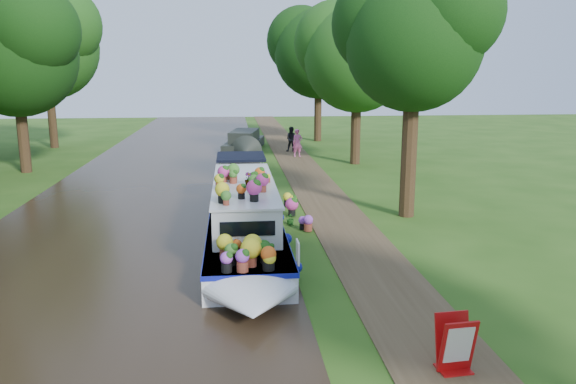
{
  "coord_description": "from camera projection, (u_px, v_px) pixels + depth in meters",
  "views": [
    {
      "loc": [
        -2.61,
        -16.65,
        5.27
      ],
      "look_at": [
        -0.76,
        1.64,
        1.3
      ],
      "focal_mm": 35.0,
      "sensor_mm": 36.0,
      "label": 1
    }
  ],
  "objects": [
    {
      "name": "canal_water",
      "position": [
        121.0,
        249.0,
        16.96
      ],
      "size": [
        10.0,
        100.0,
        0.02
      ],
      "primitive_type": "cube",
      "color": "black",
      "rests_on": "ground"
    },
    {
      "name": "pedestrian_pink",
      "position": [
        297.0,
        143.0,
        34.94
      ],
      "size": [
        0.67,
        0.48,
        1.72
      ],
      "primitive_type": "imported",
      "rotation": [
        0.0,
        0.0,
        0.11
      ],
      "color": "#D5579D",
      "rests_on": "towpath"
    },
    {
      "name": "tree_far_d",
      "position": [
        45.0,
        39.0,
        37.95
      ],
      "size": [
        8.05,
        7.7,
        10.85
      ],
      "color": "#301F10",
      "rests_on": "ground"
    },
    {
      "name": "tree_near_mid",
      "position": [
        357.0,
        50.0,
        31.31
      ],
      "size": [
        6.9,
        6.6,
        9.4
      ],
      "color": "#301F10",
      "rests_on": "ground"
    },
    {
      "name": "tree_near_far",
      "position": [
        318.0,
        47.0,
        41.83
      ],
      "size": [
        7.59,
        7.26,
        10.3
      ],
      "color": "#301F10",
      "rests_on": "ground"
    },
    {
      "name": "pedestrian_dark",
      "position": [
        292.0,
        139.0,
        37.04
      ],
      "size": [
        0.91,
        0.77,
        1.66
      ],
      "primitive_type": "imported",
      "rotation": [
        0.0,
        0.0,
        -0.2
      ],
      "color": "black",
      "rests_on": "towpath"
    },
    {
      "name": "sandwich_board",
      "position": [
        455.0,
        347.0,
        9.93
      ],
      "size": [
        0.66,
        0.56,
        1.02
      ],
      "rotation": [
        0.0,
        0.0,
        0.09
      ],
      "color": "#B70D0D",
      "rests_on": "towpath"
    },
    {
      "name": "plant_boat",
      "position": [
        244.0,
        214.0,
        17.64
      ],
      "size": [
        2.29,
        13.52,
        2.31
      ],
      "color": "silver",
      "rests_on": "canal_water"
    },
    {
      "name": "tree_far_c",
      "position": [
        14.0,
        46.0,
        28.55
      ],
      "size": [
        7.13,
        6.82,
        9.59
      ],
      "color": "#301F10",
      "rests_on": "ground"
    },
    {
      "name": "verge_plant",
      "position": [
        291.0,
        219.0,
        19.6
      ],
      "size": [
        0.46,
        0.41,
        0.45
      ],
      "primitive_type": "imported",
      "rotation": [
        0.0,
        0.0,
        -0.18
      ],
      "color": "#235B1B",
      "rests_on": "ground"
    },
    {
      "name": "tree_near_overhang",
      "position": [
        414.0,
        32.0,
        19.52
      ],
      "size": [
        5.52,
        5.28,
        8.99
      ],
      "color": "#301F10",
      "rests_on": "ground"
    },
    {
      "name": "towpath",
      "position": [
        355.0,
        241.0,
        17.67
      ],
      "size": [
        2.2,
        100.0,
        0.03
      ],
      "primitive_type": "cube",
      "color": "#483722",
      "rests_on": "ground"
    },
    {
      "name": "second_boat",
      "position": [
        244.0,
        143.0,
        37.82
      ],
      "size": [
        3.12,
        7.31,
        1.36
      ],
      "rotation": [
        0.0,
        0.0,
        -0.19
      ],
      "color": "black",
      "rests_on": "canal_water"
    },
    {
      "name": "ground",
      "position": [
        317.0,
        243.0,
        17.56
      ],
      "size": [
        100.0,
        100.0,
        0.0
      ],
      "primitive_type": "plane",
      "color": "#274D13",
      "rests_on": "ground"
    }
  ]
}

